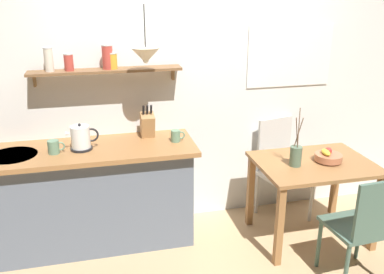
# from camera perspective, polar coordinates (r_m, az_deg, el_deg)

# --- Properties ---
(ground_plane) EXTENTS (14.00, 14.00, 0.00)m
(ground_plane) POSITION_cam_1_polar(r_m,az_deg,el_deg) (3.82, 2.41, -14.70)
(ground_plane) COLOR tan
(back_wall) EXTENTS (6.80, 0.11, 2.70)m
(back_wall) POSITION_cam_1_polar(r_m,az_deg,el_deg) (3.91, 3.00, 7.84)
(back_wall) COLOR white
(back_wall) RESTS_ON ground_plane
(kitchen_counter) EXTENTS (1.83, 0.63, 0.91)m
(kitchen_counter) POSITION_cam_1_polar(r_m,az_deg,el_deg) (3.75, -13.90, -7.80)
(kitchen_counter) COLOR slate
(kitchen_counter) RESTS_ON ground_plane
(wall_shelf) EXTENTS (1.25, 0.20, 0.33)m
(wall_shelf) POSITION_cam_1_polar(r_m,az_deg,el_deg) (3.57, -12.56, 9.40)
(wall_shelf) COLOR brown
(dining_table) EXTENTS (0.99, 0.74, 0.73)m
(dining_table) POSITION_cam_1_polar(r_m,az_deg,el_deg) (3.82, 16.07, -4.87)
(dining_table) COLOR #9E6B3D
(dining_table) RESTS_ON ground_plane
(dining_chair_near) EXTENTS (0.47, 0.44, 0.90)m
(dining_chair_near) POSITION_cam_1_polar(r_m,az_deg,el_deg) (3.41, 22.35, -10.82)
(dining_chair_near) COLOR #4C6B5B
(dining_chair_near) RESTS_ON ground_plane
(dining_chair_far) EXTENTS (0.52, 0.52, 0.97)m
(dining_chair_far) POSITION_cam_1_polar(r_m,az_deg,el_deg) (4.17, 11.83, -3.63)
(dining_chair_far) COLOR silver
(dining_chair_far) RESTS_ON ground_plane
(fruit_bowl) EXTENTS (0.23, 0.23, 0.12)m
(fruit_bowl) POSITION_cam_1_polar(r_m,az_deg,el_deg) (3.80, 17.92, -2.52)
(fruit_bowl) COLOR #BC704C
(fruit_bowl) RESTS_ON dining_table
(twig_vase) EXTENTS (0.10, 0.10, 0.50)m
(twig_vase) POSITION_cam_1_polar(r_m,az_deg,el_deg) (3.62, 13.86, -2.43)
(twig_vase) COLOR #567056
(twig_vase) RESTS_ON dining_table
(electric_kettle) EXTENTS (0.26, 0.18, 0.22)m
(electric_kettle) POSITION_cam_1_polar(r_m,az_deg,el_deg) (3.50, -14.78, -0.13)
(electric_kettle) COLOR black
(electric_kettle) RESTS_ON kitchen_counter
(knife_block) EXTENTS (0.12, 0.17, 0.30)m
(knife_block) POSITION_cam_1_polar(r_m,az_deg,el_deg) (3.68, -6.05, 1.71)
(knife_block) COLOR tan
(knife_block) RESTS_ON kitchen_counter
(coffee_mug_by_sink) EXTENTS (0.13, 0.09, 0.11)m
(coffee_mug_by_sink) POSITION_cam_1_polar(r_m,az_deg,el_deg) (3.49, -18.17, -1.29)
(coffee_mug_by_sink) COLOR slate
(coffee_mug_by_sink) RESTS_ON kitchen_counter
(coffee_mug_spare) EXTENTS (0.12, 0.08, 0.10)m
(coffee_mug_spare) POSITION_cam_1_polar(r_m,az_deg,el_deg) (3.58, -2.18, 0.17)
(coffee_mug_spare) COLOR slate
(coffee_mug_spare) RESTS_ON kitchen_counter
(pendant_lamp) EXTENTS (0.23, 0.23, 0.44)m
(pendant_lamp) POSITION_cam_1_polar(r_m,az_deg,el_deg) (3.34, -6.28, 10.93)
(pendant_lamp) COLOR black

